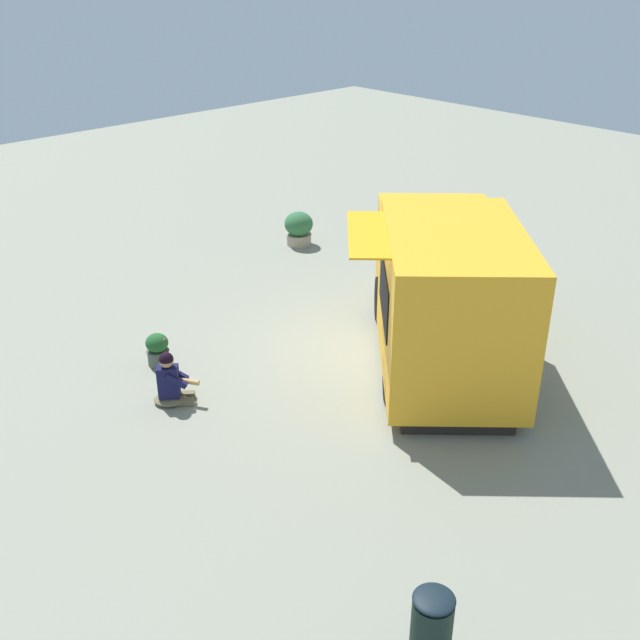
% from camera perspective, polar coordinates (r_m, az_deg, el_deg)
% --- Properties ---
extents(ground_plane, '(40.00, 40.00, 0.00)m').
position_cam_1_polar(ground_plane, '(13.38, 4.07, -2.52)').
color(ground_plane, gray).
extents(food_truck, '(4.94, 4.98, 2.61)m').
position_cam_1_polar(food_truck, '(12.73, 9.49, 1.94)').
color(food_truck, '#F4A521').
rests_on(food_truck, ground_plane).
extents(person_customer, '(0.73, 0.71, 0.90)m').
position_cam_1_polar(person_customer, '(12.01, -11.33, -4.70)').
color(person_customer, brown).
rests_on(person_customer, ground_plane).
extents(planter_flowering_near, '(0.40, 0.40, 0.59)m').
position_cam_1_polar(planter_flowering_near, '(13.15, -12.30, -2.18)').
color(planter_flowering_near, '#4C5748').
rests_on(planter_flowering_near, ground_plane).
extents(planter_flowering_far, '(0.68, 0.68, 0.82)m').
position_cam_1_polar(planter_flowering_far, '(18.13, -1.63, 7.03)').
color(planter_flowering_far, '#9E967E').
rests_on(planter_flowering_far, ground_plane).
extents(trash_bin, '(0.42, 0.42, 0.98)m').
position_cam_1_polar(trash_bin, '(8.01, 8.47, -22.47)').
color(trash_bin, black).
rests_on(trash_bin, ground_plane).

